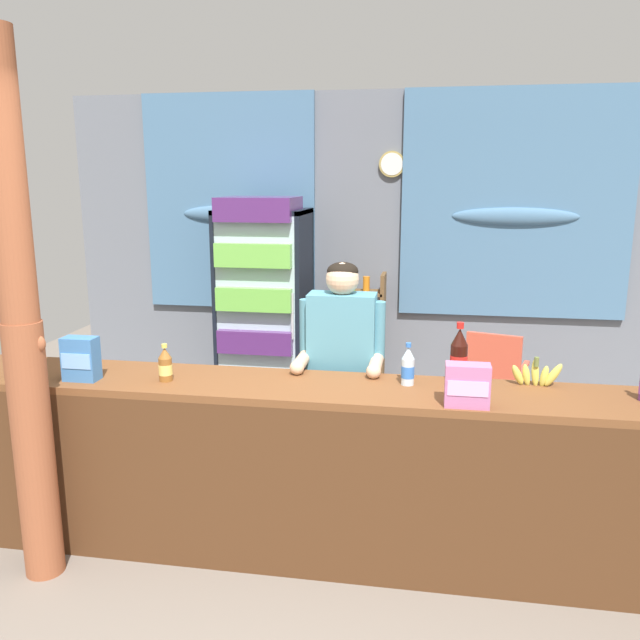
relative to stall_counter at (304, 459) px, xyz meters
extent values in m
plane|color=slate|center=(0.07, 1.05, -0.60)|extent=(8.31, 8.31, 0.00)
cube|color=slate|center=(0.07, 3.03, 0.79)|extent=(5.80, 0.12, 2.79)
cube|color=teal|center=(-1.29, 2.94, 1.19)|extent=(1.64, 0.04, 2.00)
ellipsoid|color=teal|center=(-1.29, 2.92, 1.09)|extent=(0.90, 0.10, 0.16)
cube|color=teal|center=(1.33, 2.94, 1.19)|extent=(1.99, 0.04, 2.00)
ellipsoid|color=teal|center=(1.33, 2.92, 1.09)|extent=(1.09, 0.10, 0.16)
cylinder|color=tan|center=(0.24, 2.95, 1.54)|extent=(0.23, 0.03, 0.23)
cylinder|color=white|center=(0.24, 2.93, 1.54)|extent=(0.20, 0.01, 0.20)
cube|color=beige|center=(0.47, 2.95, 1.14)|extent=(0.24, 0.02, 0.18)
cube|color=brown|center=(0.00, 0.12, 0.34)|extent=(4.39, 0.53, 0.04)
cube|color=#4E2E18|center=(0.00, -0.12, -0.14)|extent=(4.39, 0.04, 0.92)
cylinder|color=#995133|center=(-1.33, -0.30, 0.07)|extent=(0.20, 0.20, 1.34)
cylinder|color=#995133|center=(-1.33, -0.30, 1.41)|extent=(0.18, 0.18, 1.34)
ellipsoid|color=#995133|center=(-1.24, -0.30, 0.64)|extent=(0.06, 0.05, 0.08)
cube|color=black|center=(-0.86, 2.87, 0.28)|extent=(0.78, 0.04, 1.75)
cube|color=black|center=(-1.22, 2.55, 0.28)|extent=(0.04, 0.68, 1.75)
cube|color=black|center=(-0.49, 2.55, 0.28)|extent=(0.04, 0.68, 1.75)
cube|color=black|center=(-0.86, 2.55, 1.13)|extent=(0.78, 0.68, 0.04)
cube|color=black|center=(-0.86, 2.55, -0.56)|extent=(0.78, 0.68, 0.08)
cube|color=silver|center=(-0.86, 2.22, 0.33)|extent=(0.72, 0.02, 1.59)
cylinder|color=#B7B7BC|center=(-0.53, 2.19, 0.28)|extent=(0.02, 0.02, 0.40)
cube|color=silver|center=(-0.86, 2.55, -0.07)|extent=(0.70, 0.60, 0.02)
cube|color=#56286B|center=(-0.86, 2.41, 0.04)|extent=(0.66, 0.56, 0.20)
cube|color=silver|center=(-0.86, 2.55, 0.30)|extent=(0.70, 0.60, 0.02)
cube|color=#75C64C|center=(-0.86, 2.41, 0.41)|extent=(0.66, 0.56, 0.20)
cube|color=silver|center=(-0.86, 2.55, 0.68)|extent=(0.70, 0.60, 0.02)
cube|color=#75C64C|center=(-0.86, 2.41, 0.79)|extent=(0.66, 0.56, 0.20)
cube|color=silver|center=(-0.86, 2.55, 1.05)|extent=(0.70, 0.60, 0.02)
cube|color=#56286B|center=(-0.86, 2.41, 1.16)|extent=(0.66, 0.56, 0.20)
cube|color=brown|center=(-0.24, 2.72, -0.01)|extent=(0.04, 0.28, 1.18)
cube|color=brown|center=(0.20, 2.72, -0.01)|extent=(0.04, 0.28, 1.18)
cube|color=brown|center=(-0.02, 2.72, 0.40)|extent=(0.44, 0.28, 0.02)
cylinder|color=#75C64C|center=(-0.09, 2.72, 0.48)|extent=(0.06, 0.06, 0.14)
cylinder|color=orange|center=(0.04, 2.72, 0.48)|extent=(0.06, 0.06, 0.14)
cube|color=brown|center=(-0.02, 2.72, 0.05)|extent=(0.44, 0.28, 0.02)
cylinder|color=orange|center=(-0.09, 2.72, 0.12)|extent=(0.05, 0.05, 0.12)
cylinder|color=black|center=(0.04, 2.72, 0.13)|extent=(0.06, 0.06, 0.13)
cube|color=brown|center=(-0.02, 2.72, -0.30)|extent=(0.44, 0.28, 0.02)
cylinder|color=silver|center=(-0.09, 2.72, -0.22)|extent=(0.06, 0.06, 0.14)
cylinder|color=#75C64C|center=(0.04, 2.72, -0.22)|extent=(0.05, 0.05, 0.14)
cube|color=#E5563D|center=(1.16, 2.07, -0.16)|extent=(0.54, 0.54, 0.04)
cube|color=#E5563D|center=(1.11, 1.88, 0.06)|extent=(0.41, 0.15, 0.40)
cylinder|color=#E5563D|center=(1.40, 2.20, -0.38)|extent=(0.04, 0.04, 0.44)
cylinder|color=#E5563D|center=(1.03, 2.31, -0.38)|extent=(0.04, 0.04, 0.44)
cylinder|color=#E5563D|center=(1.29, 1.84, -0.38)|extent=(0.04, 0.04, 0.44)
cylinder|color=#E5563D|center=(0.93, 1.94, -0.38)|extent=(0.04, 0.04, 0.44)
cube|color=#E5563D|center=(1.36, 2.02, -0.04)|extent=(0.15, 0.39, 0.03)
cube|color=#E5563D|center=(0.97, 2.13, -0.04)|extent=(0.15, 0.39, 0.03)
cylinder|color=#28282D|center=(0.03, 0.57, -0.17)|extent=(0.11, 0.11, 0.86)
cylinder|color=#28282D|center=(0.20, 0.57, -0.17)|extent=(0.11, 0.11, 0.86)
cube|color=teal|center=(0.12, 0.57, 0.52)|extent=(0.39, 0.20, 0.51)
sphere|color=#DBB28E|center=(0.12, 0.57, 0.86)|extent=(0.19, 0.19, 0.19)
ellipsoid|color=black|center=(0.12, 0.58, 0.90)|extent=(0.18, 0.18, 0.10)
cylinder|color=teal|center=(-0.09, 0.57, 0.57)|extent=(0.08, 0.08, 0.33)
cylinder|color=#DBB28E|center=(-0.09, 0.42, 0.40)|extent=(0.07, 0.26, 0.07)
sphere|color=#DBB28E|center=(-0.09, 0.29, 0.40)|extent=(0.08, 0.08, 0.08)
cylinder|color=teal|center=(0.33, 0.57, 0.57)|extent=(0.08, 0.08, 0.33)
cylinder|color=#DBB28E|center=(0.33, 0.42, 0.40)|extent=(0.07, 0.26, 0.07)
sphere|color=#DBB28E|center=(0.33, 0.29, 0.40)|extent=(0.08, 0.08, 0.08)
cylinder|color=black|center=(0.77, 0.31, 0.46)|extent=(0.09, 0.09, 0.20)
cone|color=black|center=(0.77, 0.31, 0.61)|extent=(0.09, 0.09, 0.09)
cylinder|color=red|center=(0.77, 0.31, 0.67)|extent=(0.04, 0.04, 0.03)
cylinder|color=red|center=(0.77, 0.31, 0.46)|extent=(0.09, 0.09, 0.09)
cylinder|color=silver|center=(0.51, 0.21, 0.43)|extent=(0.07, 0.07, 0.14)
cone|color=silver|center=(0.51, 0.21, 0.54)|extent=(0.07, 0.07, 0.06)
cylinder|color=blue|center=(0.51, 0.21, 0.58)|extent=(0.03, 0.03, 0.02)
cylinder|color=blue|center=(0.51, 0.21, 0.43)|extent=(0.07, 0.07, 0.06)
cylinder|color=brown|center=(-0.76, 0.06, 0.43)|extent=(0.07, 0.07, 0.13)
cone|color=brown|center=(-0.76, 0.06, 0.52)|extent=(0.07, 0.07, 0.06)
cylinder|color=#E5CC4C|center=(-0.76, 0.06, 0.56)|extent=(0.03, 0.03, 0.02)
cylinder|color=#E5D166|center=(-0.76, 0.06, 0.43)|extent=(0.07, 0.07, 0.06)
cylinder|color=#75C64C|center=(-1.58, 0.00, 0.43)|extent=(0.07, 0.07, 0.13)
cone|color=#75C64C|center=(-1.58, 0.00, 0.53)|extent=(0.07, 0.07, 0.06)
cylinder|color=black|center=(-1.58, 0.00, 0.57)|extent=(0.03, 0.03, 0.02)
cylinder|color=yellow|center=(-1.58, 0.00, 0.43)|extent=(0.07, 0.07, 0.06)
cube|color=#B76699|center=(0.80, -0.07, 0.47)|extent=(0.21, 0.11, 0.21)
cube|color=#F7A5D8|center=(0.80, -0.12, 0.47)|extent=(0.19, 0.00, 0.07)
cube|color=#3D75B7|center=(-1.21, 0.00, 0.48)|extent=(0.18, 0.10, 0.23)
cube|color=#7CB5F7|center=(-1.21, -0.05, 0.48)|extent=(0.16, 0.00, 0.08)
ellipsoid|color=#CCC14C|center=(1.08, 0.31, 0.42)|extent=(0.09, 0.04, 0.12)
ellipsoid|color=#CCC14C|center=(1.12, 0.31, 0.42)|extent=(0.06, 0.03, 0.12)
ellipsoid|color=#CCC14C|center=(1.17, 0.31, 0.43)|extent=(0.05, 0.04, 0.15)
ellipsoid|color=#CCC14C|center=(1.21, 0.31, 0.42)|extent=(0.06, 0.04, 0.12)
ellipsoid|color=#CCC14C|center=(1.25, 0.30, 0.43)|extent=(0.11, 0.03, 0.14)
cylinder|color=olive|center=(1.17, 0.30, 0.49)|extent=(0.02, 0.02, 0.05)
camera|label=1|loc=(0.61, -3.06, 1.42)|focal=36.43mm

